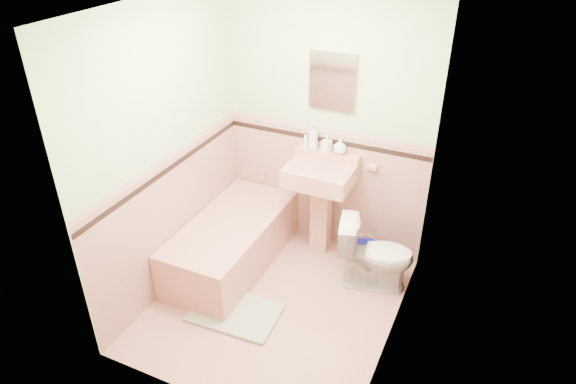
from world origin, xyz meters
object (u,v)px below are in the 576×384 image
at_px(sink, 319,210).
at_px(soap_bottle_right, 340,146).
at_px(medicine_cabinet, 332,81).
at_px(soap_bottle_left, 313,136).
at_px(toilet, 376,254).
at_px(shoe, 222,303).
at_px(bathtub, 232,244).
at_px(bucket, 365,255).
at_px(soap_bottle_mid, 327,143).

distance_m(sink, soap_bottle_right, 0.66).
height_order(medicine_cabinet, soap_bottle_left, medicine_cabinet).
distance_m(medicine_cabinet, toilet, 1.58).
xyz_separation_m(toilet, shoe, (-1.09, -0.86, -0.28)).
bearing_deg(bathtub, bucket, 23.39).
xyz_separation_m(soap_bottle_mid, toilet, (0.67, -0.44, -0.78)).
height_order(medicine_cabinet, soap_bottle_mid, medicine_cabinet).
distance_m(soap_bottle_left, bucket, 1.24).
bearing_deg(medicine_cabinet, soap_bottle_mid, -119.06).
relative_size(bathtub, toilet, 2.21).
bearing_deg(bucket, toilet, -57.37).
bearing_deg(soap_bottle_left, soap_bottle_mid, 0.00).
relative_size(toilet, bucket, 2.86).
bearing_deg(soap_bottle_right, soap_bottle_left, 180.00).
bearing_deg(soap_bottle_right, sink, -122.35).
xyz_separation_m(bucket, shoe, (-0.94, -1.09, -0.06)).
xyz_separation_m(soap_bottle_left, toilet, (0.80, -0.44, -0.82)).
height_order(bathtub, shoe, bathtub).
relative_size(bathtub, soap_bottle_left, 6.08).
bearing_deg(soap_bottle_right, soap_bottle_mid, 180.00).
relative_size(sink, toilet, 1.42).
distance_m(bathtub, medicine_cabinet, 1.78).
height_order(bathtub, sink, sink).
height_order(soap_bottle_left, soap_bottle_mid, soap_bottle_left).
distance_m(soap_bottle_right, bucket, 1.08).
bearing_deg(bucket, soap_bottle_mid, 158.67).
height_order(bathtub, soap_bottle_right, soap_bottle_right).
bearing_deg(sink, soap_bottle_mid, 95.29).
relative_size(sink, medicine_cabinet, 1.87).
height_order(soap_bottle_right, bucket, soap_bottle_right).
bearing_deg(medicine_cabinet, bathtub, -132.58).
bearing_deg(toilet, bathtub, 88.22).
height_order(sink, soap_bottle_mid, soap_bottle_mid).
distance_m(soap_bottle_left, shoe, 1.72).
relative_size(soap_bottle_left, toilet, 0.36).
distance_m(medicine_cabinet, shoe, 2.15).
xyz_separation_m(soap_bottle_left, bucket, (0.65, -0.20, -1.04)).
height_order(toilet, shoe, toilet).
relative_size(bathtub, sink, 1.55).
height_order(soap_bottle_right, toilet, soap_bottle_right).
relative_size(soap_bottle_left, shoe, 1.65).
relative_size(medicine_cabinet, soap_bottle_left, 2.09).
relative_size(bathtub, medicine_cabinet, 2.90).
bearing_deg(toilet, shoe, 114.66).
distance_m(soap_bottle_mid, bucket, 1.14).
bearing_deg(sink, soap_bottle_right, 57.65).
height_order(soap_bottle_mid, soap_bottle_right, soap_bottle_mid).
relative_size(bathtub, shoe, 10.03).
height_order(medicine_cabinet, toilet, medicine_cabinet).
bearing_deg(sink, toilet, -21.61).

